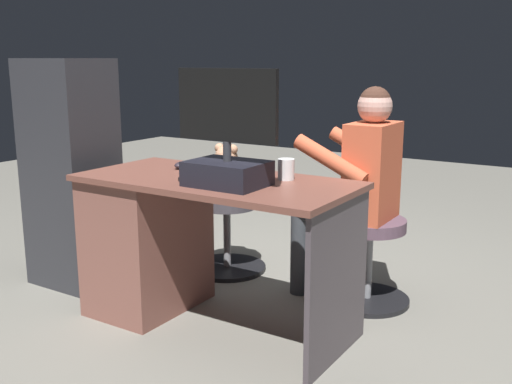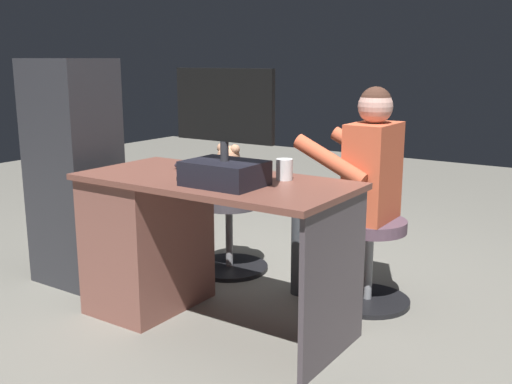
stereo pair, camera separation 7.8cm
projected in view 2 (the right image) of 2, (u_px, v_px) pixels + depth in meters
ground_plane at (252, 303)px, 3.15m from camera, size 10.00×10.00×0.00m
desk at (162, 236)px, 3.00m from camera, size 1.29×0.61×0.72m
monitor at (225, 152)px, 2.56m from camera, size 0.49×0.25×0.50m
keyboard at (224, 173)px, 2.82m from camera, size 0.42×0.14×0.02m
computer_mouse at (182, 165)px, 2.99m from camera, size 0.06×0.10×0.04m
cup at (284, 169)px, 2.70m from camera, size 0.08×0.08×0.10m
tv_remote at (194, 178)px, 2.70m from camera, size 0.11×0.15×0.02m
office_chair_teddy at (229, 229)px, 3.60m from camera, size 0.47×0.47×0.45m
teddy_bear at (230, 173)px, 3.54m from camera, size 0.23×0.23×0.32m
visitor_chair at (369, 254)px, 3.10m from camera, size 0.44×0.44×0.45m
person at (357, 179)px, 3.06m from camera, size 0.51×0.48×1.12m
equipment_rack at (74, 173)px, 3.36m from camera, size 0.44×0.36×1.26m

